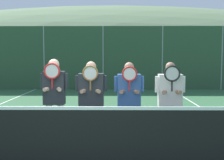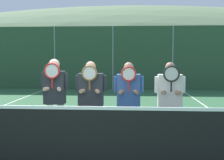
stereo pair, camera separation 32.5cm
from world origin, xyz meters
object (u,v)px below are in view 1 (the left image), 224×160
(car_far_left, at_px, (30,71))
(car_left_of_center, at_px, (105,70))
(player_rightmost, at_px, (170,97))
(player_center_right, at_px, (129,97))
(player_leftmost, at_px, (54,94))
(player_center_left, at_px, (91,96))
(car_center, at_px, (183,71))

(car_far_left, bearing_deg, car_left_of_center, 3.54)
(player_rightmost, relative_size, car_left_of_center, 0.36)
(player_center_right, relative_size, player_rightmost, 1.00)
(player_center_right, height_order, car_far_left, car_far_left)
(player_center_right, bearing_deg, player_leftmost, 179.39)
(player_leftmost, xyz_separation_m, car_far_left, (-4.22, 12.19, -0.17))
(player_center_left, relative_size, player_center_right, 1.01)
(player_center_left, height_order, car_left_of_center, car_left_of_center)
(player_leftmost, height_order, car_left_of_center, car_left_of_center)
(car_far_left, xyz_separation_m, car_left_of_center, (4.81, 0.30, 0.04))
(car_far_left, bearing_deg, player_leftmost, -70.90)
(player_center_right, xyz_separation_m, car_far_left, (-5.74, 12.21, -0.12))
(player_center_left, distance_m, car_left_of_center, 12.53)
(player_center_right, distance_m, player_rightmost, 0.81)
(car_left_of_center, bearing_deg, car_far_left, -176.46)
(car_far_left, height_order, car_center, car_far_left)
(player_center_left, height_order, player_center_right, player_center_left)
(player_leftmost, height_order, player_center_right, player_leftmost)
(player_center_left, bearing_deg, player_rightmost, -2.83)
(car_far_left, bearing_deg, car_center, -0.08)
(player_leftmost, xyz_separation_m, car_left_of_center, (0.59, 12.49, -0.13))
(car_left_of_center, height_order, car_center, car_left_of_center)
(player_center_right, height_order, car_center, player_center_right)
(car_far_left, bearing_deg, player_center_left, -67.86)
(player_center_right, height_order, car_left_of_center, car_left_of_center)
(car_far_left, bearing_deg, player_center_right, -64.82)
(player_leftmost, relative_size, player_rightmost, 1.03)
(player_leftmost, distance_m, player_center_left, 0.76)
(player_center_left, bearing_deg, car_center, 68.71)
(player_rightmost, relative_size, car_center, 0.40)
(player_center_left, xyz_separation_m, car_far_left, (-4.98, 12.23, -0.14))
(player_leftmost, height_order, player_center_left, player_leftmost)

